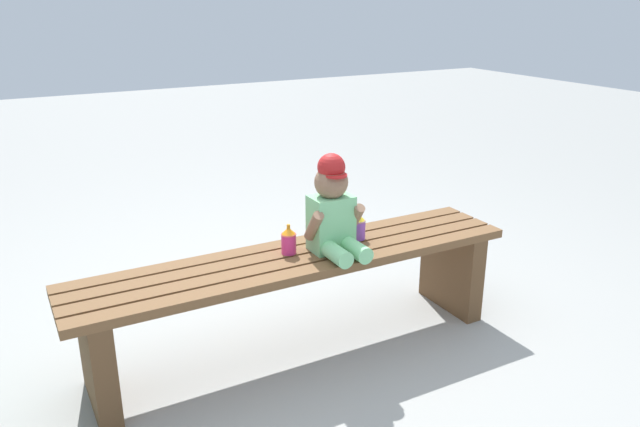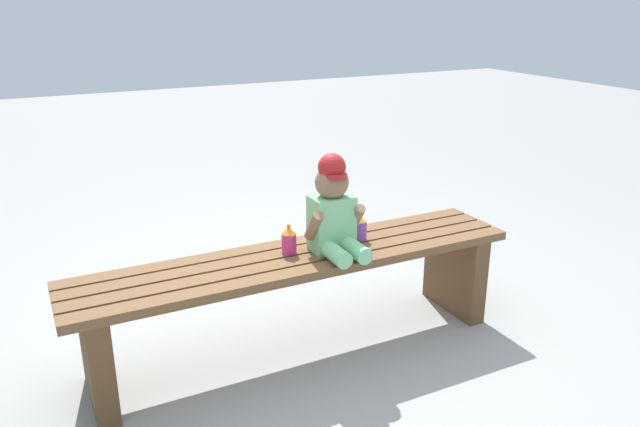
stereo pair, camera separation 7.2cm
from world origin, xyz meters
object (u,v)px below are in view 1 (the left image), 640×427
object	(u,v)px
park_bench	(299,284)
sippy_cup_right	(358,226)
sippy_cup_left	(289,240)
child_figure	(333,210)

from	to	relation	value
park_bench	sippy_cup_right	xyz separation A→B (m)	(0.30, 0.03, 0.19)
sippy_cup_left	sippy_cup_right	distance (m)	0.33
child_figure	park_bench	bearing A→B (deg)	168.28
park_bench	child_figure	bearing A→B (deg)	-11.72
sippy_cup_left	sippy_cup_right	world-z (taller)	same
child_figure	sippy_cup_left	bearing A→B (deg)	159.58
child_figure	sippy_cup_right	size ratio (longest dim) A/B	3.26
child_figure	sippy_cup_left	size ratio (longest dim) A/B	3.26
park_bench	child_figure	xyz separation A→B (m)	(0.14, -0.03, 0.31)
sippy_cup_left	sippy_cup_right	xyz separation A→B (m)	(0.33, 0.00, 0.00)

